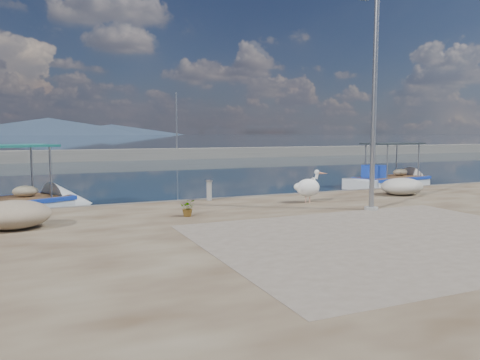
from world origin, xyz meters
name	(u,v)px	position (x,y,z in m)	size (l,w,h in m)	color
ground	(292,237)	(0.00, 0.00, 0.00)	(1400.00, 1400.00, 0.00)	#162635
quay	(466,293)	(0.00, -6.00, 0.25)	(44.00, 22.00, 0.50)	#47311E
quay_patch	(392,238)	(1.00, -3.00, 0.50)	(9.00, 7.00, 0.01)	gray
breakwater	(105,155)	(0.00, 40.00, 0.60)	(120.00, 2.20, 7.50)	gray
mountains	(44,127)	(4.39, 650.00, 9.51)	(370.00, 280.00, 22.00)	#28384C
boat_left	(3,210)	(-7.91, 7.10, 0.24)	(6.54, 4.44, 3.01)	white
boat_right	(391,183)	(11.20, 8.58, 0.22)	(6.19, 2.91, 2.86)	white
pelican	(308,187)	(2.19, 2.66, 1.06)	(1.25, 0.76, 1.19)	tan
lamp_post	(374,108)	(3.21, 0.48, 3.80)	(0.44, 0.96, 7.00)	gray
bollard_near	(209,189)	(-0.90, 4.60, 0.92)	(0.25, 0.25, 0.77)	gray
potted_plant	(188,208)	(-2.61, 1.73, 0.76)	(0.47, 0.41, 0.52)	#33722D
net_pile_b	(12,215)	(-7.38, 1.79, 0.88)	(1.93, 1.50, 0.75)	#BEA68D
net_pile_d	(402,186)	(6.78, 2.94, 0.84)	(1.83, 1.37, 0.69)	silver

